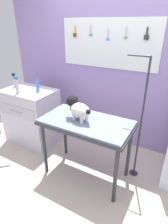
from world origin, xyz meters
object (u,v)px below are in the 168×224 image
Objects in this scene: grooming_table at (86,127)px; dog at (78,108)px; spray_bottle_tall at (15,81)px; counter_left at (32,116)px; grooming_arm at (140,127)px.

dog is (-0.10, -0.02, 0.23)m from grooming_table.
spray_bottle_tall is at bearing 166.97° from dog.
grooming_arm is at bearing 0.98° from counter_left.
grooming_table is at bearing -13.43° from counter_left.
spray_bottle_tall is (-1.38, 0.32, 0.04)m from dog.
grooming_arm is 1.75m from counter_left.
grooming_table is at bearing -150.68° from grooming_arm.
spray_bottle_tall is at bearing 168.51° from grooming_table.
counter_left is at bearing 164.46° from dog.
dog is 1.66× the size of spray_bottle_tall.
spray_bottle_tall reaches higher than dog.
dog is at bearing -13.03° from spray_bottle_tall.
spray_bottle_tall is at bearing -179.71° from grooming_arm.
counter_left is 4.02× the size of spray_bottle_tall.
dog reaches higher than grooming_table.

